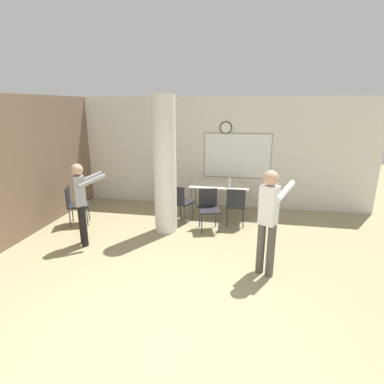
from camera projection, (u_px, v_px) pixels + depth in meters
ground_plane at (158, 345)px, 3.37m from camera, size 24.00×24.00×0.00m
wall_left_accent at (23, 167)px, 5.95m from camera, size 0.12×7.00×2.80m
wall_back at (213, 153)px, 7.75m from camera, size 8.00×0.15×2.80m
support_pillar at (165, 166)px, 6.07m from camera, size 0.46×0.46×2.80m
folding_table at (219, 187)px, 7.30m from camera, size 1.41×0.77×0.73m
bottle_on_table at (229, 183)px, 7.04m from camera, size 0.07×0.07×0.26m
chair_table_left at (180, 200)px, 6.79m from camera, size 0.58×0.58×0.87m
chair_table_right at (236, 204)px, 6.57m from camera, size 0.46×0.46×0.87m
chair_table_front at (209, 206)px, 6.39m from camera, size 0.55×0.55×0.87m
chair_by_left_wall at (75, 203)px, 6.65m from camera, size 0.58×0.58×0.87m
person_watching_back at (81, 198)px, 5.56m from camera, size 0.62×0.59×1.58m
person_playing_side at (269, 215)px, 4.54m from camera, size 0.58×0.70×1.69m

